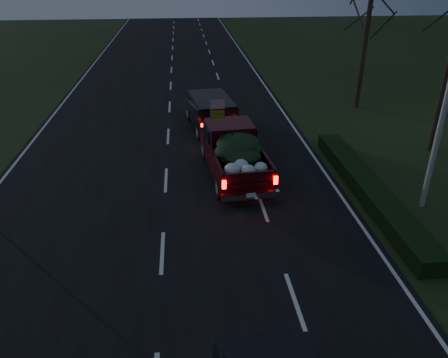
{
  "coord_description": "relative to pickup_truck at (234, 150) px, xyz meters",
  "views": [
    {
      "loc": [
        0.86,
        -11.22,
        8.19
      ],
      "look_at": [
        2.16,
        2.33,
        1.3
      ],
      "focal_mm": 35.0,
      "sensor_mm": 36.0,
      "label": 1
    }
  ],
  "objects": [
    {
      "name": "bare_tree_far",
      "position": [
        8.63,
        8.59,
        4.15
      ],
      "size": [
        3.6,
        3.6,
        7.0
      ],
      "color": "black",
      "rests_on": "ground"
    },
    {
      "name": "lead_suv",
      "position": [
        -0.57,
        5.53,
        -0.02
      ],
      "size": [
        2.67,
        5.1,
        1.4
      ],
      "rotation": [
        0.0,
        0.0,
        0.14
      ],
      "color": "black",
      "rests_on": "ground"
    },
    {
      "name": "road_asphalt",
      "position": [
        -2.87,
        -5.41,
        -1.07
      ],
      "size": [
        14.0,
        120.0,
        0.02
      ],
      "primitive_type": "cube",
      "color": "black",
      "rests_on": "ground"
    },
    {
      "name": "hedge_row",
      "position": [
        4.93,
        -2.41,
        -0.78
      ],
      "size": [
        1.0,
        10.0,
        0.6
      ],
      "primitive_type": "cube",
      "color": "black",
      "rests_on": "ground"
    },
    {
      "name": "pickup_truck",
      "position": [
        0.0,
        0.0,
        0.0
      ],
      "size": [
        2.59,
        5.68,
        2.89
      ],
      "rotation": [
        0.0,
        0.0,
        0.09
      ],
      "color": "#3A070E",
      "rests_on": "ground"
    },
    {
      "name": "ground",
      "position": [
        -2.87,
        -5.41,
        -1.08
      ],
      "size": [
        120.0,
        120.0,
        0.0
      ],
      "primitive_type": "plane",
      "color": "black",
      "rests_on": "ground"
    }
  ]
}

